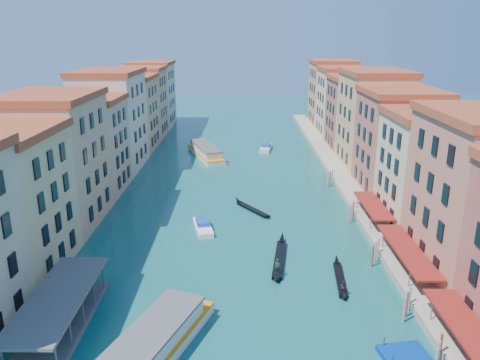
# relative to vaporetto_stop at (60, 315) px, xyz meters

# --- Properties ---
(left_bank_palazzos) EXTENTS (12.80, 128.40, 21.00)m
(left_bank_palazzos) POSITION_rel_vaporetto_stop_xyz_m (-10.00, 52.68, 8.27)
(left_bank_palazzos) COLOR tan
(left_bank_palazzos) RESTS_ON ground
(right_bank_palazzos) EXTENTS (12.80, 128.40, 21.00)m
(right_bank_palazzos) POSITION_rel_vaporetto_stop_xyz_m (46.00, 53.00, 8.31)
(right_bank_palazzos) COLOR #AB4E43
(right_bank_palazzos) RESTS_ON ground
(quay) EXTENTS (4.00, 140.00, 1.00)m
(quay) POSITION_rel_vaporetto_stop_xyz_m (38.00, 53.00, -0.94)
(quay) COLOR #ADA68B
(quay) RESTS_ON ground
(restaurant_awnings) EXTENTS (3.20, 44.55, 3.12)m
(restaurant_awnings) POSITION_rel_vaporetto_stop_xyz_m (38.19, 11.00, 1.55)
(restaurant_awnings) COLOR maroon
(restaurant_awnings) RESTS_ON ground
(vaporetto_stop) EXTENTS (5.40, 16.40, 3.65)m
(vaporetto_stop) POSITION_rel_vaporetto_stop_xyz_m (0.00, 0.00, 0.00)
(vaporetto_stop) COLOR #565658
(vaporetto_stop) RESTS_ON ground
(mooring_poles_right) EXTENTS (1.44, 54.24, 3.20)m
(mooring_poles_right) POSITION_rel_vaporetto_stop_xyz_m (35.10, 16.80, -0.14)
(mooring_poles_right) COLOR #5A301E
(mooring_poles_right) RESTS_ON ground
(mooring_poles_left) EXTENTS (0.24, 8.24, 3.20)m
(mooring_poles_left) POSITION_rel_vaporetto_stop_xyz_m (-2.50, 0.00, -0.14)
(mooring_poles_left) COLOR #5A301E
(mooring_poles_left) RESTS_ON ground
(vaporetto_near) EXTENTS (11.21, 20.01, 2.93)m
(vaporetto_near) POSITION_rel_vaporetto_stop_xyz_m (9.51, -5.75, -0.12)
(vaporetto_near) COLOR white
(vaporetto_near) RESTS_ON ground
(vaporetto_far) EXTENTS (10.35, 19.17, 2.80)m
(vaporetto_far) POSITION_rel_vaporetto_stop_xyz_m (9.41, 68.22, -0.18)
(vaporetto_far) COLOR silver
(vaporetto_far) RESTS_ON ground
(gondola_fore) EXTENTS (2.89, 13.48, 2.69)m
(gondola_fore) POSITION_rel_vaporetto_stop_xyz_m (22.92, 14.41, -0.99)
(gondola_fore) COLOR black
(gondola_fore) RESTS_ON ground
(gondola_right) EXTENTS (1.79, 10.47, 2.09)m
(gondola_right) POSITION_rel_vaporetto_stop_xyz_m (29.72, 9.13, -1.04)
(gondola_right) COLOR black
(gondola_right) RESTS_ON ground
(gondola_far) EXTENTS (6.65, 9.14, 1.50)m
(gondola_far) POSITION_rel_vaporetto_stop_xyz_m (19.71, 32.61, -1.13)
(gondola_far) COLOR black
(gondola_far) RESTS_ON ground
(motorboat_mid) EXTENTS (3.68, 7.25, 1.44)m
(motorboat_mid) POSITION_rel_vaporetto_stop_xyz_m (12.21, 24.57, -0.88)
(motorboat_mid) COLOR white
(motorboat_mid) RESTS_ON ground
(motorboat_far) EXTENTS (3.63, 7.94, 1.58)m
(motorboat_far) POSITION_rel_vaporetto_stop_xyz_m (24.14, 75.21, -0.82)
(motorboat_far) COLOR silver
(motorboat_far) RESTS_ON ground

